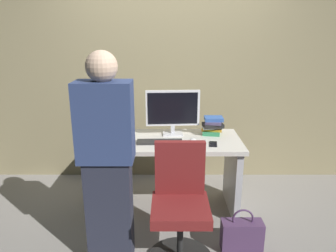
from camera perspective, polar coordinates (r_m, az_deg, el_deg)
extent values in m
plane|color=gray|center=(3.41, 0.00, -14.40)|extent=(9.00, 9.00, 0.00)
cube|color=#8C7F5B|center=(3.77, -0.06, 12.69)|extent=(6.40, 0.10, 3.00)
cube|color=beige|center=(3.10, 0.00, -2.75)|extent=(1.40, 0.69, 0.04)
cube|color=#B2B2B7|center=(3.30, -11.28, -8.86)|extent=(0.06, 0.61, 0.71)
cube|color=#B2B2B7|center=(3.31, 11.25, -8.82)|extent=(0.06, 0.61, 0.71)
cylinder|color=black|center=(2.61, 1.97, -19.19)|extent=(0.05, 0.05, 0.39)
cube|color=maroon|center=(2.49, 2.03, -14.78)|extent=(0.44, 0.44, 0.08)
cube|color=maroon|center=(2.53, 1.92, -7.50)|extent=(0.40, 0.06, 0.44)
cube|color=#262838|center=(2.58, -10.61, -14.77)|extent=(0.34, 0.20, 0.85)
cube|color=navy|center=(2.29, -11.55, 0.72)|extent=(0.40, 0.24, 0.58)
sphere|color=beige|center=(2.22, -12.13, 10.43)|extent=(0.22, 0.22, 0.22)
cube|color=silver|center=(3.24, 0.61, -1.37)|extent=(0.21, 0.15, 0.02)
cube|color=silver|center=(3.22, 0.62, -0.56)|extent=(0.04, 0.03, 0.08)
cube|color=silver|center=(3.17, 0.63, 3.25)|extent=(0.54, 0.06, 0.36)
cube|color=black|center=(3.15, 0.61, 3.18)|extent=(0.50, 0.04, 0.32)
cube|color=#262626|center=(2.99, -1.75, -2.86)|extent=(0.43, 0.14, 0.02)
ellipsoid|color=white|center=(3.02, 4.26, -2.57)|extent=(0.06, 0.10, 0.03)
cylinder|color=#D84C3F|center=(2.99, -9.59, -2.32)|extent=(0.08, 0.08, 0.10)
cylinder|color=#3372B2|center=(3.23, -9.62, -0.98)|extent=(0.07, 0.07, 0.09)
cube|color=#338C59|center=(3.26, 7.54, -1.20)|extent=(0.19, 0.15, 0.04)
cube|color=gold|center=(3.27, 7.64, -0.58)|extent=(0.22, 0.16, 0.02)
cube|color=white|center=(3.26, 7.69, -0.23)|extent=(0.20, 0.12, 0.02)
cube|color=black|center=(3.23, 7.86, 0.17)|extent=(0.21, 0.17, 0.04)
cube|color=#594C72|center=(3.23, 7.96, 0.73)|extent=(0.19, 0.19, 0.03)
cube|color=#3359A5|center=(3.23, 7.98, 1.31)|extent=(0.18, 0.15, 0.04)
cube|color=black|center=(2.98, 7.90, -3.23)|extent=(0.09, 0.15, 0.01)
cube|color=#4C3356|center=(2.85, 12.92, -18.66)|extent=(0.34, 0.14, 0.26)
torus|color=#4C3356|center=(2.76, 13.14, -15.93)|extent=(0.18, 0.02, 0.18)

